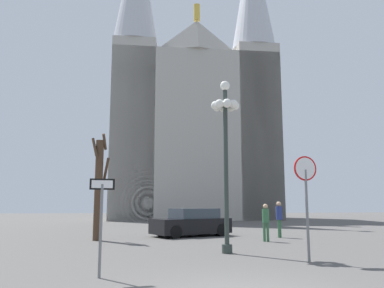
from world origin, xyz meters
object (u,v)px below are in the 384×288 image
stop_sign (306,188)px  one_way_arrow_sign (101,214)px  cathedral (194,114)px  pedestrian_walking (266,219)px  parked_car_near_black (192,223)px  street_lamp (226,133)px  bare_tree (99,187)px  pedestrian_standing (279,215)px

stop_sign → one_way_arrow_sign: 6.14m
cathedral → pedestrian_walking: cathedral is taller
stop_sign → pedestrian_walking: stop_sign is taller
cathedral → parked_car_near_black: (-2.29, -21.00, -10.80)m
parked_car_near_black → pedestrian_walking: size_ratio=2.64×
stop_sign → pedestrian_walking: (0.51, 6.08, -1.16)m
pedestrian_walking → street_lamp: bearing=-123.3°
stop_sign → bare_tree: bare_tree is taller
cathedral → one_way_arrow_sign: 34.08m
stop_sign → cathedral: bearing=90.5°
cathedral → pedestrian_standing: bearing=-84.8°
stop_sign → bare_tree: (-7.15, 7.32, 0.29)m
cathedral → stop_sign: 31.66m
pedestrian_standing → stop_sign: bearing=-102.5°
one_way_arrow_sign → pedestrian_walking: (6.32, 7.92, -0.44)m
bare_tree → pedestrian_walking: 7.90m
pedestrian_walking → stop_sign: bearing=-94.8°
cathedral → street_lamp: size_ratio=5.48×
pedestrian_walking → parked_car_near_black: bearing=134.0°
bare_tree → parked_car_near_black: (4.60, 1.94, -1.79)m
bare_tree → one_way_arrow_sign: bearing=-81.6°
one_way_arrow_sign → pedestrian_standing: bearing=52.3°
stop_sign → street_lamp: bearing=132.2°
cathedral → bare_tree: bearing=-106.7°
stop_sign → pedestrian_walking: size_ratio=1.87×
cathedral → pedestrian_walking: (0.77, -24.18, -10.46)m
stop_sign → bare_tree: 10.24m
one_way_arrow_sign → stop_sign: bearing=17.6°
pedestrian_walking → cathedral: bearing=91.8°
one_way_arrow_sign → bare_tree: bare_tree is taller
cathedral → parked_car_near_black: size_ratio=7.63×
stop_sign → one_way_arrow_sign: bearing=-162.4°
pedestrian_standing → parked_car_near_black: bearing=163.2°
parked_car_near_black → pedestrian_standing: (4.31, -1.30, 0.41)m
street_lamp → pedestrian_standing: street_lamp is taller
pedestrian_standing → street_lamp: bearing=-123.4°
one_way_arrow_sign → pedestrian_standing: size_ratio=1.29×
street_lamp → parked_car_near_black: size_ratio=1.39×
one_way_arrow_sign → bare_tree: bearing=98.4°
bare_tree → pedestrian_standing: bare_tree is taller
stop_sign → bare_tree: bearing=134.4°
cathedral → pedestrian_standing: size_ratio=18.90×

